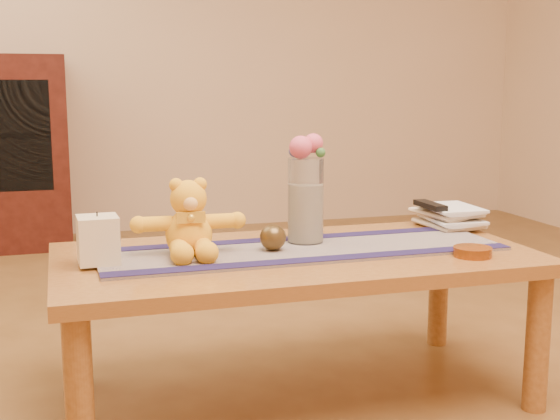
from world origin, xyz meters
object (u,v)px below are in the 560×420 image
object	(u,v)px
amber_dish	(473,252)
pillar_candle	(98,240)
book_bottom	(428,226)
glass_vase	(306,200)
bronze_ball	(273,237)
tv_remote	(430,205)
teddy_bear	(189,218)

from	to	relation	value
amber_dish	pillar_candle	bearing A→B (deg)	168.94
pillar_candle	book_bottom	world-z (taller)	pillar_candle
glass_vase	amber_dish	size ratio (longest dim) A/B	2.36
bronze_ball	amber_dish	size ratio (longest dim) A/B	0.70
bronze_ball	tv_remote	distance (m)	0.64
teddy_bear	glass_vase	bearing A→B (deg)	10.85
pillar_candle	glass_vase	distance (m)	0.64
tv_remote	amber_dish	xyz separation A→B (m)	(-0.07, -0.39, -0.07)
book_bottom	pillar_candle	bearing A→B (deg)	-173.67
pillar_candle	amber_dish	distance (m)	1.06
glass_vase	book_bottom	xyz separation A→B (m)	(0.48, 0.11, -0.13)
pillar_candle	bronze_ball	bearing A→B (deg)	0.83
teddy_bear	amber_dish	world-z (taller)	teddy_bear
tv_remote	book_bottom	bearing A→B (deg)	90.00
glass_vase	book_bottom	distance (m)	0.51
teddy_bear	tv_remote	world-z (taller)	teddy_bear
bronze_ball	teddy_bear	bearing A→B (deg)	172.69
pillar_candle	book_bottom	bearing A→B (deg)	10.09
pillar_candle	amber_dish	bearing A→B (deg)	-11.06
teddy_bear	tv_remote	bearing A→B (deg)	12.68
teddy_bear	amber_dish	xyz separation A→B (m)	(0.78, -0.24, -0.10)
glass_vase	book_bottom	size ratio (longest dim) A/B	1.17
teddy_bear	book_bottom	bearing A→B (deg)	13.33
pillar_candle	tv_remote	world-z (taller)	pillar_candle
tv_remote	amber_dish	world-z (taller)	tv_remote
teddy_bear	book_bottom	world-z (taller)	teddy_bear
teddy_bear	tv_remote	xyz separation A→B (m)	(0.85, 0.15, -0.03)
pillar_candle	bronze_ball	xyz separation A→B (m)	(0.50, 0.01, -0.03)
pillar_candle	amber_dish	xyz separation A→B (m)	(1.04, -0.20, -0.06)
pillar_candle	glass_vase	bearing A→B (deg)	8.25
amber_dish	book_bottom	bearing A→B (deg)	80.01
teddy_bear	book_bottom	xyz separation A→B (m)	(0.85, 0.16, -0.10)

